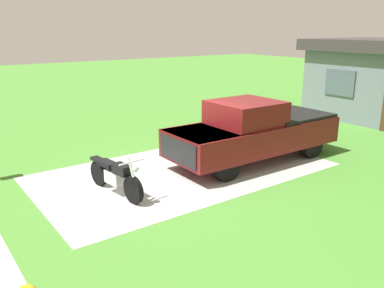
# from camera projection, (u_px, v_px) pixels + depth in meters

# --- Properties ---
(ground_plane) EXTENTS (80.00, 80.00, 0.00)m
(ground_plane) POSITION_uv_depth(u_px,v_px,m) (185.00, 171.00, 11.52)
(ground_plane) COLOR #47832F
(driveway_pad) EXTENTS (4.61, 8.29, 0.01)m
(driveway_pad) POSITION_uv_depth(u_px,v_px,m) (185.00, 171.00, 11.52)
(driveway_pad) COLOR #A4A4A4
(driveway_pad) RESTS_ON ground
(motorcycle) EXTENTS (2.21, 0.70, 1.09)m
(motorcycle) POSITION_uv_depth(u_px,v_px,m) (115.00, 176.00, 9.79)
(motorcycle) COLOR black
(motorcycle) RESTS_ON ground
(pickup_truck) EXTENTS (2.08, 5.65, 1.90)m
(pickup_truck) POSITION_uv_depth(u_px,v_px,m) (256.00, 130.00, 12.20)
(pickup_truck) COLOR black
(pickup_truck) RESTS_ON ground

